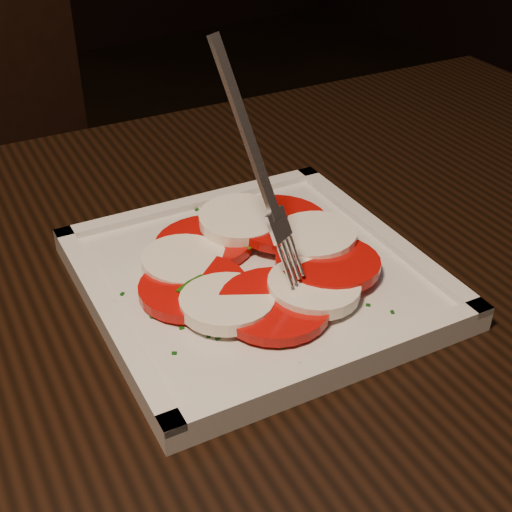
{
  "coord_description": "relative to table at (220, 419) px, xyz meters",
  "views": [
    {
      "loc": [
        -0.1,
        -0.33,
        1.09
      ],
      "look_at": [
        0.15,
        0.05,
        0.78
      ],
      "focal_mm": 50.0,
      "sensor_mm": 36.0,
      "label": 1
    }
  ],
  "objects": [
    {
      "name": "chair",
      "position": [
        -0.01,
        0.65,
        -0.12
      ],
      "size": [
        0.48,
        0.48,
        0.93
      ],
      "rotation": [
        0.0,
        0.0,
        0.17
      ],
      "color": "black",
      "rests_on": "ground"
    },
    {
      "name": "caprese_salad",
      "position": [
        0.05,
        0.02,
        0.12
      ],
      "size": [
        0.21,
        0.22,
        0.03
      ],
      "color": "#C20404",
      "rests_on": "plate"
    },
    {
      "name": "fork",
      "position": [
        0.04,
        0.01,
        0.22
      ],
      "size": [
        0.06,
        0.08,
        0.17
      ],
      "primitive_type": null,
      "rotation": [
        0.0,
        0.0,
        0.39
      ],
      "color": "white",
      "rests_on": "caprese_salad"
    },
    {
      "name": "table",
      "position": [
        0.0,
        0.0,
        0.0
      ],
      "size": [
        1.27,
        0.92,
        0.75
      ],
      "rotation": [
        0.0,
        0.0,
        -0.1
      ],
      "color": "black",
      "rests_on": "ground"
    },
    {
      "name": "plate",
      "position": [
        0.05,
        0.02,
        0.11
      ],
      "size": [
        0.28,
        0.28,
        0.01
      ],
      "primitive_type": "cube",
      "rotation": [
        0.0,
        0.0,
        -0.1
      ],
      "color": "silver",
      "rests_on": "table"
    }
  ]
}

